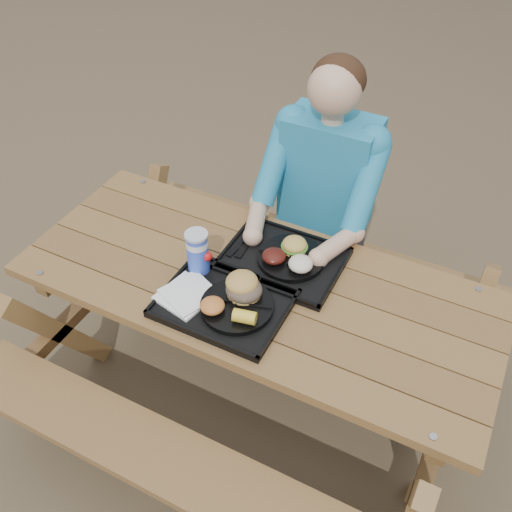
% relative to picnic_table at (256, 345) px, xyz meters
% --- Properties ---
extents(ground, '(60.00, 60.00, 0.00)m').
position_rel_picnic_table_xyz_m(ground, '(0.00, 0.00, -0.38)').
color(ground, '#999999').
rests_on(ground, ground).
extents(picnic_table, '(1.80, 1.49, 0.75)m').
position_rel_picnic_table_xyz_m(picnic_table, '(0.00, 0.00, 0.00)').
color(picnic_table, '#999999').
rests_on(picnic_table, ground).
extents(tray_near, '(0.45, 0.35, 0.02)m').
position_rel_picnic_table_xyz_m(tray_near, '(-0.05, -0.16, 0.39)').
color(tray_near, black).
rests_on(tray_near, picnic_table).
extents(tray_far, '(0.45, 0.35, 0.02)m').
position_rel_picnic_table_xyz_m(tray_far, '(0.04, 0.14, 0.39)').
color(tray_far, black).
rests_on(tray_far, picnic_table).
extents(plate_near, '(0.26, 0.26, 0.02)m').
position_rel_picnic_table_xyz_m(plate_near, '(0.01, -0.16, 0.41)').
color(plate_near, black).
rests_on(plate_near, tray_near).
extents(plate_far, '(0.26, 0.26, 0.02)m').
position_rel_picnic_table_xyz_m(plate_far, '(0.07, 0.15, 0.41)').
color(plate_far, black).
rests_on(plate_far, tray_far).
extents(napkin_stack, '(0.21, 0.21, 0.02)m').
position_rel_picnic_table_xyz_m(napkin_stack, '(-0.18, -0.20, 0.40)').
color(napkin_stack, white).
rests_on(napkin_stack, tray_near).
extents(soda_cup, '(0.08, 0.08, 0.16)m').
position_rel_picnic_table_xyz_m(soda_cup, '(-0.21, -0.06, 0.48)').
color(soda_cup, blue).
rests_on(soda_cup, tray_near).
extents(condiment_bbq, '(0.06, 0.06, 0.03)m').
position_rel_picnic_table_xyz_m(condiment_bbq, '(-0.04, -0.03, 0.41)').
color(condiment_bbq, black).
rests_on(condiment_bbq, tray_near).
extents(condiment_mustard, '(0.05, 0.05, 0.03)m').
position_rel_picnic_table_xyz_m(condiment_mustard, '(0.01, -0.03, 0.41)').
color(condiment_mustard, gold).
rests_on(condiment_mustard, tray_near).
extents(sandwich, '(0.12, 0.12, 0.13)m').
position_rel_picnic_table_xyz_m(sandwich, '(0.01, -0.11, 0.48)').
color(sandwich, gold).
rests_on(sandwich, plate_near).
extents(mac_cheese, '(0.09, 0.09, 0.04)m').
position_rel_picnic_table_xyz_m(mac_cheese, '(-0.05, -0.23, 0.44)').
color(mac_cheese, orange).
rests_on(mac_cheese, plate_near).
extents(corn_cob, '(0.09, 0.09, 0.05)m').
position_rel_picnic_table_xyz_m(corn_cob, '(0.07, -0.22, 0.44)').
color(corn_cob, yellow).
rests_on(corn_cob, plate_near).
extents(cutlery_far, '(0.04, 0.16, 0.01)m').
position_rel_picnic_table_xyz_m(cutlery_far, '(-0.12, 0.14, 0.40)').
color(cutlery_far, black).
rests_on(cutlery_far, tray_far).
extents(burger, '(0.10, 0.10, 0.09)m').
position_rel_picnic_table_xyz_m(burger, '(0.07, 0.18, 0.46)').
color(burger, gold).
rests_on(burger, plate_far).
extents(baked_beans, '(0.09, 0.09, 0.04)m').
position_rel_picnic_table_xyz_m(baked_beans, '(0.03, 0.10, 0.44)').
color(baked_beans, '#4B140F').
rests_on(baked_beans, plate_far).
extents(potato_salad, '(0.09, 0.09, 0.05)m').
position_rel_picnic_table_xyz_m(potato_salad, '(0.13, 0.10, 0.44)').
color(potato_salad, white).
rests_on(potato_salad, plate_far).
extents(diner, '(0.48, 0.84, 1.28)m').
position_rel_picnic_table_xyz_m(diner, '(0.03, 0.60, 0.27)').
color(diner, teal).
rests_on(diner, ground).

